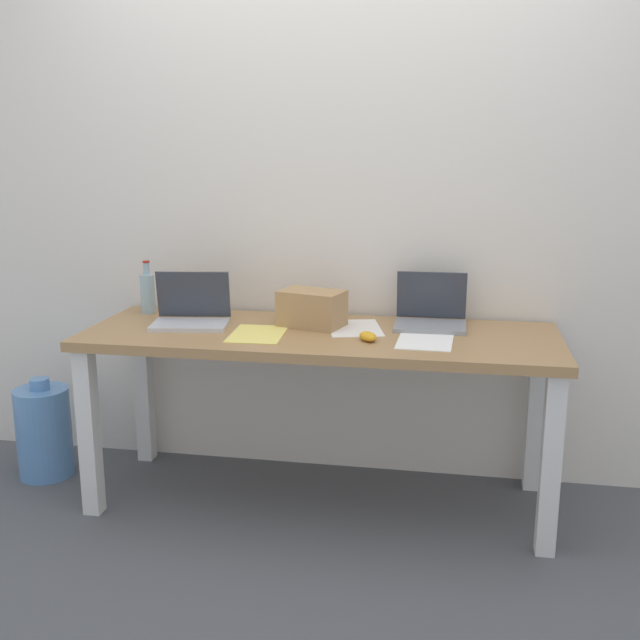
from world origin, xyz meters
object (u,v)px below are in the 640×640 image
at_px(desk, 320,355).
at_px(computer_mouse, 368,336).
at_px(laptop_left, 191,314).
at_px(beer_bottle, 148,292).
at_px(cardboard_box, 312,309).
at_px(laptop_right, 430,315).
at_px(water_cooler_jug, 44,432).

xyz_separation_m(desk, computer_mouse, (0.21, -0.10, 0.11)).
height_order(laptop_left, beer_bottle, beer_bottle).
height_order(beer_bottle, cardboard_box, beer_bottle).
bearing_deg(laptop_right, computer_mouse, -129.56).
relative_size(laptop_left, laptop_right, 1.16).
bearing_deg(water_cooler_jug, beer_bottle, 22.62).
distance_m(desk, cardboard_box, 0.20).
distance_m(laptop_left, beer_bottle, 0.33).
bearing_deg(beer_bottle, water_cooler_jug, -157.38).
bearing_deg(desk, computer_mouse, -25.91).
xyz_separation_m(desk, laptop_right, (0.44, 0.18, 0.15)).
relative_size(laptop_right, beer_bottle, 1.24).
distance_m(laptop_left, cardboard_box, 0.51).
xyz_separation_m(desk, beer_bottle, (-0.83, 0.21, 0.19)).
relative_size(beer_bottle, water_cooler_jug, 0.51).
height_order(beer_bottle, computer_mouse, beer_bottle).
relative_size(laptop_right, cardboard_box, 1.13).
relative_size(desk, cardboard_box, 7.37).
height_order(desk, laptop_left, laptop_left).
relative_size(cardboard_box, water_cooler_jug, 0.56).
distance_m(desk, computer_mouse, 0.26).
bearing_deg(water_cooler_jug, laptop_left, -0.13).
distance_m(laptop_left, computer_mouse, 0.77).
height_order(desk, beer_bottle, beer_bottle).
height_order(laptop_left, water_cooler_jug, laptop_left).
bearing_deg(laptop_right, cardboard_box, -170.16).
bearing_deg(computer_mouse, cardboard_box, 115.04).
height_order(laptop_left, computer_mouse, laptop_left).
bearing_deg(laptop_right, laptop_left, -171.10).
xyz_separation_m(laptop_left, computer_mouse, (0.76, -0.12, -0.03)).
height_order(laptop_right, beer_bottle, beer_bottle).
distance_m(desk, beer_bottle, 0.87).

